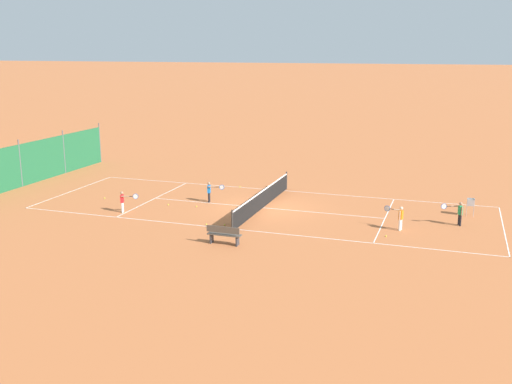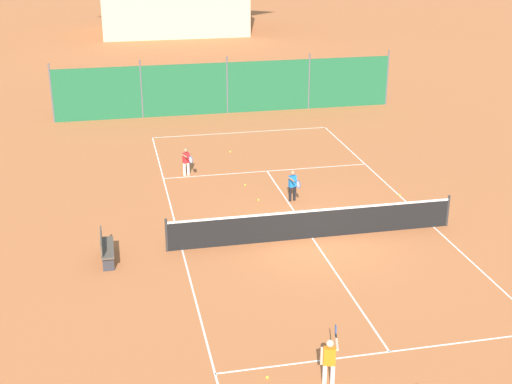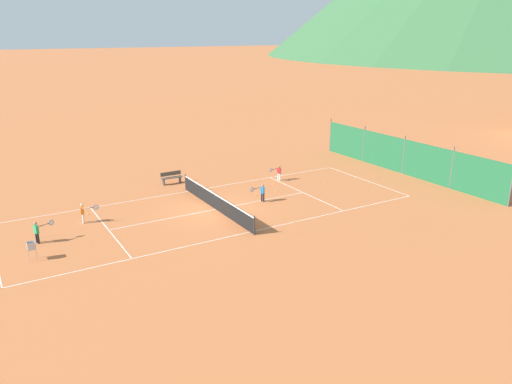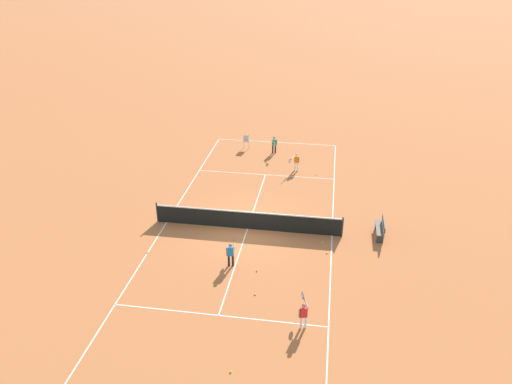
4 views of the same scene
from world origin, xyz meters
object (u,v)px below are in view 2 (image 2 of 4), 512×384
Objects in this scene: player_far_service at (293,184)px; tennis_ball_alley_left at (258,200)px; tennis_ball_near_corner at (400,195)px; courtside_bench at (106,248)px; player_near_baseline at (330,358)px; tennis_ball_alley_right at (230,152)px; tennis_ball_far_corner at (245,185)px; tennis_net at (313,223)px; tennis_ball_by_net_left at (183,228)px; tennis_ball_service_box at (193,238)px; player_far_baseline at (186,160)px; tennis_ball_by_net_right at (267,377)px.

player_far_service is 1.37m from tennis_ball_alley_left.
tennis_ball_near_corner is 0.04× the size of courtside_bench.
player_near_baseline reaches higher than tennis_ball_alley_right.
tennis_net is at bearing -76.84° from tennis_ball_far_corner.
player_near_baseline is at bearing -92.60° from tennis_ball_alley_right.
tennis_ball_alley_right is 10.78m from courtside_bench.
tennis_ball_by_net_left is at bearing -147.86° from tennis_ball_alley_left.
tennis_ball_near_corner is at bearing 16.63° from courtside_bench.
player_far_service is 17.13× the size of tennis_ball_by_net_left.
tennis_net is 139.09× the size of tennis_ball_alley_right.
tennis_ball_far_corner is at bearing 125.71° from player_far_service.
player_near_baseline is at bearing -76.26° from tennis_ball_by_net_left.
tennis_ball_alley_left is (2.91, 1.83, 0.00)m from tennis_ball_by_net_left.
tennis_net reaches higher than courtside_bench.
tennis_ball_service_box and tennis_ball_near_corner have the same top height.
tennis_ball_alley_left is 1.00× the size of tennis_ball_far_corner.
player_far_service is (1.93, 10.37, -0.00)m from player_near_baseline.
tennis_ball_far_corner is (2.00, -1.54, -0.62)m from player_far_baseline.
tennis_ball_far_corner is at bearing 96.13° from tennis_ball_alley_left.
player_far_baseline is at bearing 90.69° from tennis_ball_by_net_right.
player_far_baseline reaches higher than courtside_bench.
courtside_bench is at bearing -152.31° from player_far_service.
tennis_net is at bearing -145.59° from tennis_ball_near_corner.
tennis_ball_service_box is 1.00× the size of tennis_ball_far_corner.
tennis_net is 6.35m from courtside_bench.
player_far_baseline is 16.75× the size of tennis_ball_by_net_left.
courtside_bench is at bearing -134.32° from tennis_ball_far_corner.
player_near_baseline is at bearing -92.71° from tennis_ball_far_corner.
tennis_ball_far_corner is at bearing 51.24° from tennis_ball_by_net_left.
player_near_baseline reaches higher than courtside_bench.
tennis_ball_near_corner is (5.09, -0.60, 0.00)m from tennis_ball_alley_left.
tennis_net is 139.09× the size of tennis_ball_near_corner.
tennis_ball_alley_left is (2.17, -3.12, -0.62)m from player_far_baseline.
tennis_ball_by_net_left is (-3.91, 1.58, -0.47)m from tennis_net.
tennis_ball_alley_right is at bearing 101.34° from player_far_service.
tennis_ball_service_box is at bearing -75.84° from tennis_ball_by_net_left.
player_far_service reaches higher than tennis_ball_alley_right.
tennis_ball_service_box is at bearing -120.57° from tennis_ball_far_corner.
tennis_net reaches higher than tennis_ball_far_corner.
tennis_ball_by_net_left is 3.11m from courtside_bench.
tennis_ball_by_net_right is at bearing -98.87° from tennis_ball_far_corner.
tennis_ball_by_net_left is at bearing -171.26° from tennis_ball_near_corner.
tennis_ball_near_corner is at bearing 15.02° from tennis_ball_service_box.
player_far_baseline reaches higher than tennis_ball_alley_right.
tennis_ball_alley_right is at bearing 96.36° from tennis_net.
player_far_service is at bearing 27.69° from courtside_bench.
courtside_bench is at bearing -158.80° from tennis_ball_service_box.
player_near_baseline is 1.03× the size of player_far_baseline.
player_far_baseline reaches higher than tennis_ball_near_corner.
courtside_bench is at bearing 117.20° from tennis_ball_by_net_right.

